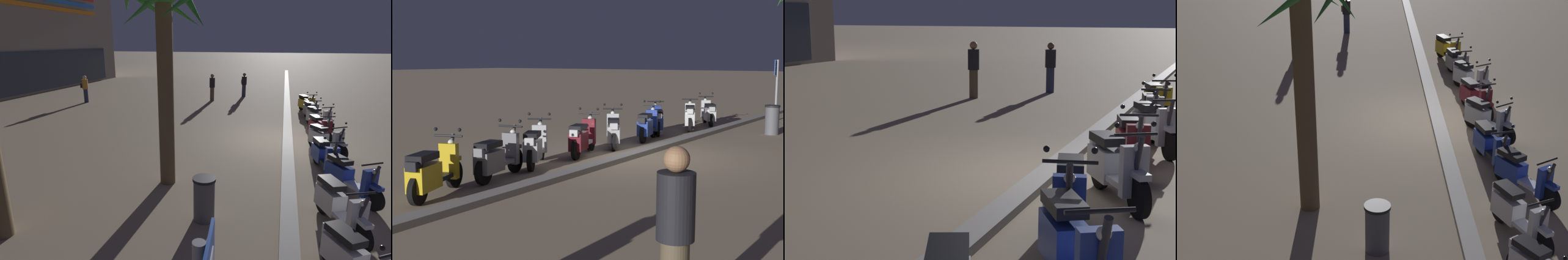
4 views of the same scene
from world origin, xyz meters
TOP-DOWN VIEW (x-y plane):
  - ground_plane at (0.00, 0.00)m, footprint 200.00×200.00m
  - curb_strip at (0.00, -0.15)m, footprint 60.00×0.36m
  - scooter_white_gap_after_mid at (-5.44, -1.06)m, footprint 1.68×0.90m
  - scooter_blue_mid_front at (-3.85, -1.52)m, footprint 1.65×1.07m
  - scooter_blue_last_in_row at (-2.44, -1.11)m, footprint 1.74×0.72m
  - scooter_silver_mid_rear at (-0.81, -1.30)m, footprint 1.60×1.10m
  - scooter_maroon_mid_centre at (0.74, -1.27)m, footprint 1.78×0.81m
  - scooter_silver_second_in_line at (2.43, -1.39)m, footprint 1.63×1.01m
  - scooter_grey_far_back at (3.89, -1.18)m, footprint 1.76×0.71m
  - scooter_yellow_tail_end at (5.59, -1.07)m, footprint 1.73×0.86m
  - palm_tree_near_sign at (-4.43, 2.94)m, footprint 2.40×2.41m
  - pedestrian_window_shopping at (4.86, 11.77)m, footprint 0.34×0.46m
  - pedestrian_strolling_near_curb at (7.47, 4.43)m, footprint 0.34×0.34m
  - pedestrian_by_palm_tree at (9.61, 2.70)m, footprint 0.44×0.40m
  - litter_bin at (-5.95, 1.57)m, footprint 0.48×0.48m

SIDE VIEW (x-z plane):
  - ground_plane at x=0.00m, z-range 0.00..0.00m
  - curb_strip at x=0.00m, z-range 0.00..0.12m
  - scooter_grey_far_back at x=3.89m, z-range -0.14..1.03m
  - scooter_blue_mid_front at x=-3.85m, z-range -0.07..0.97m
  - scooter_maroon_mid_centre at x=0.74m, z-range -0.14..1.04m
  - scooter_silver_second_in_line at x=2.43m, z-range -0.14..1.04m
  - scooter_silver_mid_rear at x=-0.81m, z-range -0.14..1.04m
  - scooter_blue_last_in_row at x=-2.44m, z-range -0.13..1.04m
  - scooter_yellow_tail_end at x=5.59m, z-range -0.13..1.04m
  - scooter_white_gap_after_mid at x=-5.44m, z-range -0.06..0.98m
  - litter_bin at x=-5.95m, z-range 0.01..0.96m
  - pedestrian_by_palm_tree at x=9.61m, z-range 0.04..1.63m
  - pedestrian_window_shopping at x=4.86m, z-range 0.05..1.69m
  - pedestrian_strolling_near_curb at x=7.47m, z-range 0.05..1.73m
  - palm_tree_near_sign at x=-4.43m, z-range 1.25..6.53m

